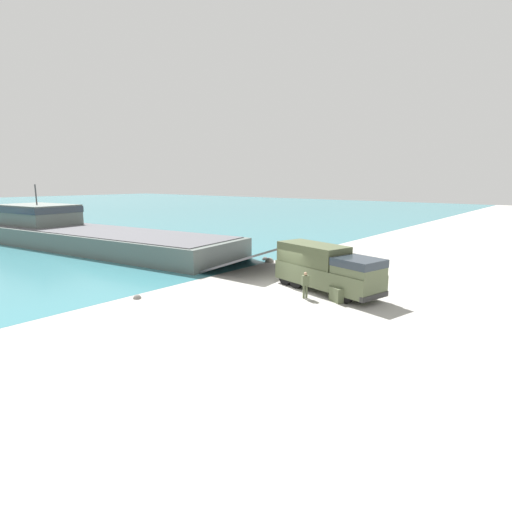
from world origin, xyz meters
TOP-DOWN VIEW (x-y plane):
  - ground_plane at (0.00, 0.00)m, footprint 240.00×240.00m
  - landing_craft at (0.46, 27.23)m, footprint 12.93×39.30m
  - military_truck at (1.58, -2.65)m, footprint 4.11×8.15m
  - soldier_on_ramp at (-0.64, -2.42)m, footprint 0.50×0.45m
  - mooring_bollard at (7.10, 5.19)m, footprint 0.27×0.27m
  - cargo_crate at (0.16, -4.39)m, footprint 1.30×1.37m
  - shoreline_rock_a at (6.88, 6.26)m, footprint 0.81×0.81m
  - shoreline_rock_b at (7.42, 7.20)m, footprint 0.57×0.57m
  - shoreline_rock_c at (-7.43, 5.62)m, footprint 0.52×0.52m

SIDE VIEW (x-z plane):
  - ground_plane at x=0.00m, z-range 0.00..0.00m
  - shoreline_rock_a at x=6.88m, z-range -0.40..0.40m
  - shoreline_rock_b at x=7.42m, z-range -0.29..0.29m
  - shoreline_rock_c at x=-7.43m, z-range -0.26..0.26m
  - cargo_crate at x=0.16m, z-range 0.00..0.89m
  - mooring_bollard at x=7.10m, z-range 0.04..0.90m
  - soldier_on_ramp at x=-0.64m, z-range 0.13..1.81m
  - landing_craft at x=0.46m, z-range -1.85..4.99m
  - military_truck at x=1.58m, z-range 0.08..3.12m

